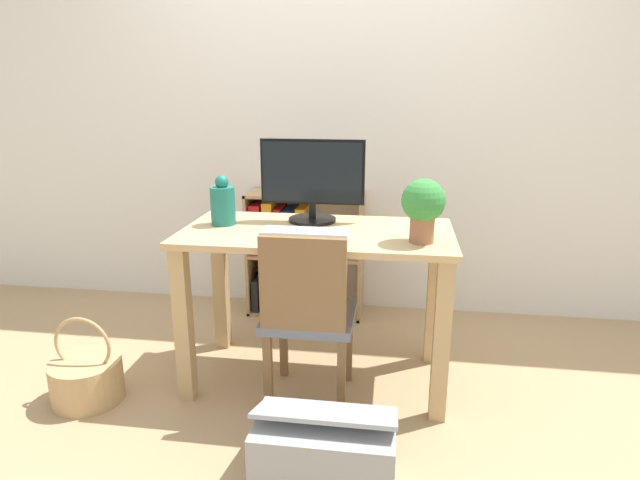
% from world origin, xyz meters
% --- Properties ---
extents(ground_plane, '(10.00, 10.00, 0.00)m').
position_xyz_m(ground_plane, '(0.00, 0.00, 0.00)').
color(ground_plane, tan).
extents(wall_back, '(8.00, 0.05, 2.60)m').
position_xyz_m(wall_back, '(0.00, 0.98, 1.30)').
color(wall_back, silver).
rests_on(wall_back, ground_plane).
extents(desk, '(1.25, 0.64, 0.76)m').
position_xyz_m(desk, '(0.00, 0.00, 0.61)').
color(desk, tan).
rests_on(desk, ground_plane).
extents(monitor, '(0.51, 0.23, 0.40)m').
position_xyz_m(monitor, '(-0.05, 0.17, 0.98)').
color(monitor, black).
rests_on(monitor, desk).
extents(keyboard, '(0.39, 0.14, 0.02)m').
position_xyz_m(keyboard, '(-0.04, -0.07, 0.77)').
color(keyboard, '#B2B2B7').
rests_on(keyboard, desk).
extents(vase, '(0.12, 0.12, 0.24)m').
position_xyz_m(vase, '(-0.46, 0.04, 0.87)').
color(vase, '#1E7266').
rests_on(vase, desk).
extents(potted_plant, '(0.18, 0.18, 0.27)m').
position_xyz_m(potted_plant, '(0.47, -0.14, 0.93)').
color(potted_plant, '#9E6647').
rests_on(potted_plant, desk).
extents(chair, '(0.40, 0.40, 0.83)m').
position_xyz_m(chair, '(-0.01, -0.23, 0.45)').
color(chair, slate).
rests_on(chair, ground_plane).
extents(bookshelf, '(0.72, 0.28, 0.78)m').
position_xyz_m(bookshelf, '(-0.31, 0.80, 0.40)').
color(bookshelf, tan).
rests_on(bookshelf, ground_plane).
extents(basket, '(0.32, 0.32, 0.41)m').
position_xyz_m(basket, '(-1.02, -0.35, 0.11)').
color(basket, tan).
rests_on(basket, ground_plane).
extents(storage_box, '(0.52, 0.34, 0.30)m').
position_xyz_m(storage_box, '(0.13, -0.71, 0.13)').
color(storage_box, '#999EA3').
rests_on(storage_box, ground_plane).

